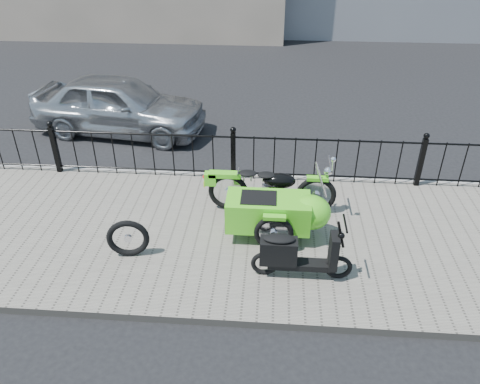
# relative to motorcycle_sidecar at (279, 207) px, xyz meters

# --- Properties ---
(ground) EXTENTS (120.00, 120.00, 0.00)m
(ground) POSITION_rel_motorcycle_sidecar_xyz_m (-0.89, 0.41, -0.59)
(ground) COLOR black
(ground) RESTS_ON ground
(sidewalk) EXTENTS (30.00, 3.80, 0.12)m
(sidewalk) POSITION_rel_motorcycle_sidecar_xyz_m (-0.89, -0.09, -0.53)
(sidewalk) COLOR slate
(sidewalk) RESTS_ON ground
(curb) EXTENTS (30.00, 0.10, 0.12)m
(curb) POSITION_rel_motorcycle_sidecar_xyz_m (-0.89, 1.85, -0.53)
(curb) COLOR gray
(curb) RESTS_ON ground
(iron_fence) EXTENTS (14.11, 0.11, 1.08)m
(iron_fence) POSITION_rel_motorcycle_sidecar_xyz_m (-0.89, 1.71, -0.01)
(iron_fence) COLOR black
(iron_fence) RESTS_ON sidewalk
(motorcycle_sidecar) EXTENTS (2.28, 1.48, 0.98)m
(motorcycle_sidecar) POSITION_rel_motorcycle_sidecar_xyz_m (0.00, 0.00, 0.00)
(motorcycle_sidecar) COLOR black
(motorcycle_sidecar) RESTS_ON sidewalk
(scooter) EXTENTS (1.43, 0.42, 0.97)m
(scooter) POSITION_rel_motorcycle_sidecar_xyz_m (0.23, -1.06, -0.10)
(scooter) COLOR black
(scooter) RESTS_ON sidewalk
(spare_tire) EXTENTS (0.64, 0.20, 0.64)m
(spare_tire) POSITION_rel_motorcycle_sidecar_xyz_m (-2.24, -0.79, -0.16)
(spare_tire) COLOR black
(spare_tire) RESTS_ON sidewalk
(sedan_car) EXTENTS (4.23, 2.16, 1.38)m
(sedan_car) POSITION_rel_motorcycle_sidecar_xyz_m (-3.78, 3.95, 0.10)
(sedan_car) COLOR #A9ACB0
(sedan_car) RESTS_ON ground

